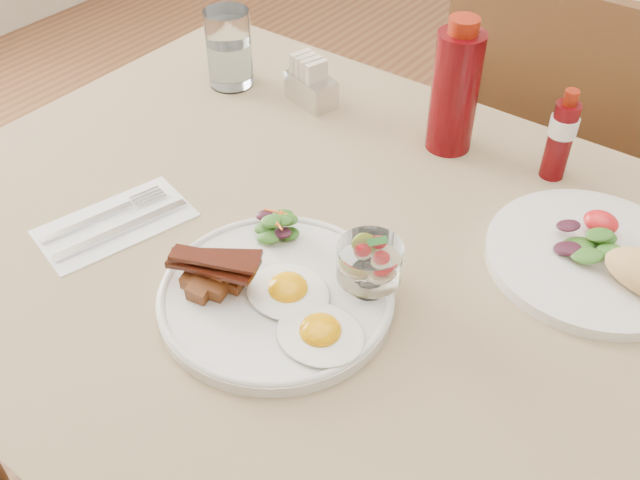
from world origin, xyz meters
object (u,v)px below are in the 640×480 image
chair_far (553,170)px  fruit_cup (370,262)px  hot_sauce_bottle (561,136)px  water_glass (229,53)px  main_plate (276,297)px  table (375,320)px  second_plate (608,261)px  ketchup_bottle (455,90)px  sugar_caddy (310,84)px

chair_far → fruit_cup: size_ratio=11.99×
hot_sauce_bottle → water_glass: hot_sauce_bottle is taller
water_glass → main_plate: bearing=-42.3°
table → second_plate: second_plate is taller
chair_far → hot_sauce_bottle: bearing=-75.3°
chair_far → fruit_cup: chair_far is taller
second_plate → ketchup_bottle: 0.33m
water_glass → hot_sauce_bottle: bearing=8.0°
table → main_plate: bearing=-121.0°
fruit_cup → ketchup_bottle: bearing=103.6°
table → chair_far: size_ratio=1.43×
sugar_caddy → main_plate: bearing=-41.5°
chair_far → ketchup_bottle: 0.49m
second_plate → sugar_caddy: (-0.54, 0.11, 0.02)m
ketchup_bottle → chair_far: bearing=79.3°
chair_far → main_plate: (-0.07, -0.78, 0.24)m
main_plate → sugar_caddy: bearing=122.3°
chair_far → sugar_caddy: 0.56m
second_plate → hot_sauce_bottle: 0.21m
second_plate → water_glass: size_ratio=2.15×
table → ketchup_bottle: bearing=103.0°
main_plate → ketchup_bottle: size_ratio=1.36×
main_plate → second_plate: size_ratio=0.99×
table → second_plate: 0.30m
chair_far → hot_sauce_bottle: size_ratio=6.70×
chair_far → water_glass: (-0.46, -0.42, 0.28)m
main_plate → ketchup_bottle: (0.00, 0.41, 0.09)m
main_plate → fruit_cup: fruit_cup is taller
main_plate → second_plate: second_plate is taller
water_glass → fruit_cup: bearing=-31.1°
sugar_caddy → ketchup_bottle: bearing=21.5°
ketchup_bottle → hot_sauce_bottle: 0.16m
main_plate → sugar_caddy: (-0.25, 0.39, 0.03)m
sugar_caddy → second_plate: bearing=5.2°
chair_far → second_plate: size_ratio=3.30×
table → ketchup_bottle: size_ratio=6.46×
table → sugar_caddy: bearing=139.0°
second_plate → sugar_caddy: bearing=169.0°
fruit_cup → water_glass: 0.56m
fruit_cup → sugar_caddy: bearing=135.9°
main_plate → hot_sauce_bottle: bearing=70.0°
sugar_caddy → hot_sauce_bottle: bearing=22.7°
ketchup_bottle → water_glass: 0.40m
table → water_glass: water_glass is taller
chair_far → table: bearing=-90.0°
fruit_cup → ketchup_bottle: 0.36m
chair_far → ketchup_bottle: (-0.07, -0.37, 0.32)m
chair_far → water_glass: size_ratio=7.09×
water_glass → chair_far: bearing=42.1°
table → second_plate: bearing=37.0°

